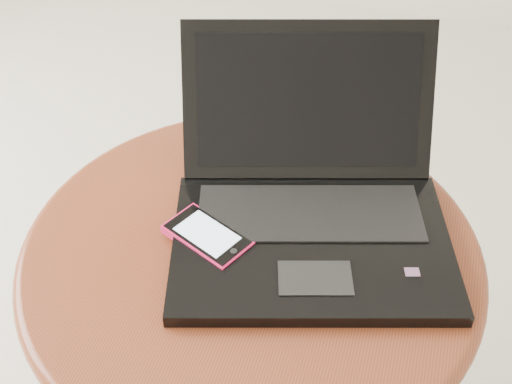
% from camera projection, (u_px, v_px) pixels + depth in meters
% --- Properties ---
extents(table, '(0.68, 0.68, 0.54)m').
position_uv_depth(table, '(251.00, 294.00, 1.04)').
color(table, '#552F14').
rests_on(table, ground).
extents(laptop, '(0.49, 0.49, 0.24)m').
position_uv_depth(laptop, '(310.00, 201.00, 0.97)').
color(laptop, black).
rests_on(laptop, table).
extents(phone_black, '(0.12, 0.11, 0.01)m').
position_uv_depth(phone_black, '(217.00, 219.00, 0.99)').
color(phone_black, black).
rests_on(phone_black, table).
extents(phone_pink, '(0.14, 0.11, 0.02)m').
position_uv_depth(phone_pink, '(207.00, 237.00, 0.95)').
color(phone_pink, '#DF1B54').
rests_on(phone_pink, phone_black).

